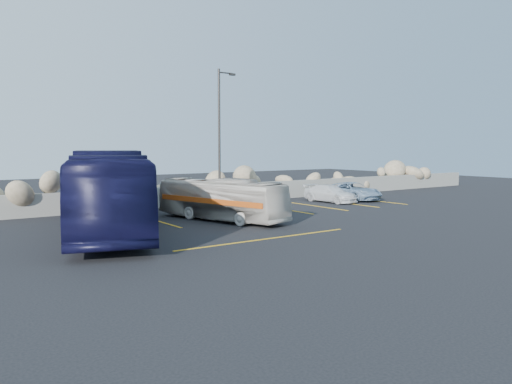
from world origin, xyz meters
TOP-DOWN VIEW (x-y plane):
  - ground at (0.00, 0.00)m, footprint 90.00×90.00m
  - seawall at (0.00, 12.00)m, footprint 60.00×0.40m
  - riprap_pile at (0.00, 13.20)m, footprint 54.00×2.80m
  - parking_lines at (4.64, 5.57)m, footprint 18.16×9.36m
  - lamppost at (2.56, 9.50)m, footprint 1.14×0.18m
  - vintage_bus at (0.16, 5.51)m, footprint 3.56×7.53m
  - tour_coach at (-5.40, 5.55)m, footprint 6.56×12.59m
  - car_a at (1.76, 8.18)m, footprint 1.88×4.16m
  - car_c at (10.20, 8.35)m, footprint 1.93×3.94m
  - car_d at (12.36, 8.44)m, footprint 2.12×4.34m

SIDE VIEW (x-z plane):
  - ground at x=0.00m, z-range 0.00..0.00m
  - parking_lines at x=4.64m, z-range 0.00..0.01m
  - car_c at x=10.20m, z-range 0.00..1.10m
  - car_d at x=12.36m, z-range 0.00..1.19m
  - seawall at x=0.00m, z-range 0.00..1.20m
  - car_a at x=1.76m, z-range 0.00..1.39m
  - vintage_bus at x=0.16m, z-range 0.00..2.04m
  - riprap_pile at x=0.00m, z-range 0.00..2.60m
  - tour_coach at x=-5.40m, z-range 0.00..3.43m
  - lamppost at x=2.56m, z-range 0.30..8.30m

